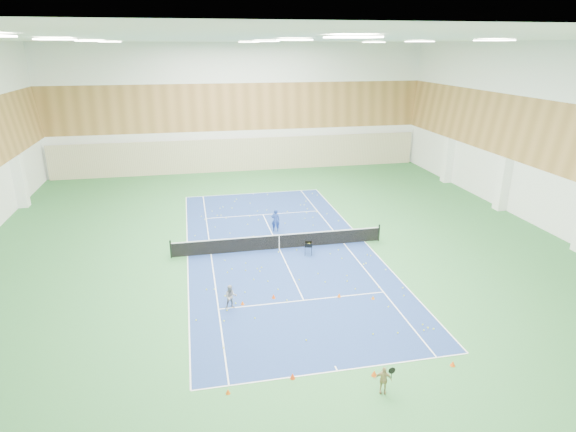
% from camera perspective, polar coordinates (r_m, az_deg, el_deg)
% --- Properties ---
extents(ground, '(40.00, 40.00, 0.00)m').
position_cam_1_polar(ground, '(29.32, -1.04, -3.93)').
color(ground, '#2D6A35').
rests_on(ground, ground).
extents(room_shell, '(36.00, 40.00, 12.00)m').
position_cam_1_polar(room_shell, '(27.48, -1.12, 7.62)').
color(room_shell, white).
rests_on(room_shell, ground).
extents(wood_cladding, '(36.00, 40.00, 8.00)m').
position_cam_1_polar(wood_cladding, '(27.13, -1.15, 11.76)').
color(wood_cladding, '#A1733C').
rests_on(wood_cladding, room_shell).
extents(ceiling_light_grid, '(21.40, 25.40, 0.06)m').
position_cam_1_polar(ceiling_light_grid, '(26.88, -1.21, 20.06)').
color(ceiling_light_grid, white).
rests_on(ceiling_light_grid, room_shell).
extents(court_surface, '(10.97, 23.77, 0.01)m').
position_cam_1_polar(court_surface, '(29.31, -1.04, -3.92)').
color(court_surface, navy).
rests_on(court_surface, ground).
extents(tennis_balls_scatter, '(10.57, 22.77, 0.07)m').
position_cam_1_polar(tennis_balls_scatter, '(29.30, -1.04, -3.85)').
color(tennis_balls_scatter, '#D5F029').
rests_on(tennis_balls_scatter, ground).
extents(tennis_net, '(12.80, 0.10, 1.10)m').
position_cam_1_polar(tennis_net, '(29.10, -1.05, -2.93)').
color(tennis_net, black).
rests_on(tennis_net, ground).
extents(back_curtain, '(35.40, 0.16, 3.20)m').
position_cam_1_polar(back_curtain, '(47.52, -5.52, 7.23)').
color(back_curtain, '#C6B793').
rests_on(back_curtain, ground).
extents(coach, '(0.63, 0.48, 1.56)m').
position_cam_1_polar(coach, '(31.79, -1.49, -0.50)').
color(coach, navy).
rests_on(coach, ground).
extents(child_court, '(0.58, 0.45, 1.18)m').
position_cam_1_polar(child_court, '(22.96, -6.79, -9.49)').
color(child_court, gray).
rests_on(child_court, ground).
extents(child_apron, '(0.67, 0.46, 1.06)m').
position_cam_1_polar(child_apron, '(18.27, 11.22, -18.52)').
color(child_apron, tan).
rests_on(child_apron, ground).
extents(ball_cart, '(0.56, 0.56, 0.80)m').
position_cam_1_polar(ball_cart, '(28.42, 2.43, -3.85)').
color(ball_cart, black).
rests_on(ball_cart, ground).
extents(cone_svc_a, '(0.18, 0.18, 0.20)m').
position_cam_1_polar(cone_svc_a, '(23.40, -5.41, -10.21)').
color(cone_svc_a, '#EC590C').
rests_on(cone_svc_a, ground).
extents(cone_svc_b, '(0.21, 0.21, 0.23)m').
position_cam_1_polar(cone_svc_b, '(23.84, -1.72, -9.49)').
color(cone_svc_b, '#F64A0C').
rests_on(cone_svc_b, ground).
extents(cone_svc_c, '(0.19, 0.19, 0.21)m').
position_cam_1_polar(cone_svc_c, '(24.07, 6.09, -9.32)').
color(cone_svc_c, orange).
rests_on(cone_svc_c, ground).
extents(cone_svc_d, '(0.17, 0.17, 0.19)m').
position_cam_1_polar(cone_svc_d, '(24.12, 10.05, -9.48)').
color(cone_svc_d, orange).
rests_on(cone_svc_d, ground).
extents(cone_base_a, '(0.17, 0.17, 0.19)m').
position_cam_1_polar(cone_base_a, '(18.30, -7.13, -19.92)').
color(cone_base_a, '#EF570C').
rests_on(cone_base_a, ground).
extents(cone_base_b, '(0.21, 0.21, 0.23)m').
position_cam_1_polar(cone_base_b, '(18.81, 0.55, -18.42)').
color(cone_base_b, '#E53C0C').
rests_on(cone_base_b, ground).
extents(cone_base_c, '(0.22, 0.22, 0.24)m').
position_cam_1_polar(cone_base_c, '(19.20, 10.19, -17.85)').
color(cone_base_c, '#DA480B').
rests_on(cone_base_c, ground).
extents(cone_base_d, '(0.20, 0.20, 0.22)m').
position_cam_1_polar(cone_base_d, '(20.42, 18.95, -16.20)').
color(cone_base_d, '#FF530D').
rests_on(cone_base_d, ground).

